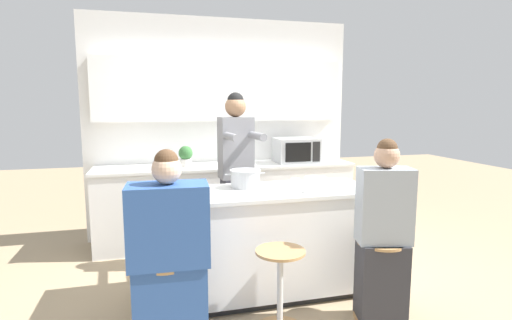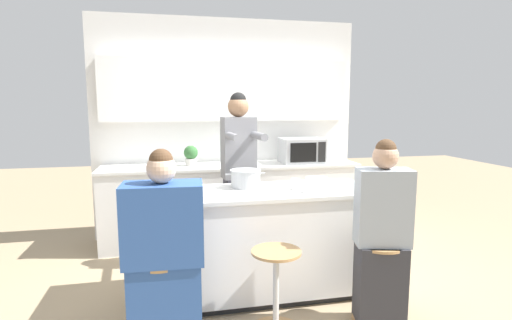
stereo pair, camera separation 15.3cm
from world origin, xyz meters
name	(u,v)px [view 2 (the right image)]	position (x,y,z in m)	size (l,w,h in m)	color
ground_plane	(258,293)	(0.00, 0.00, 0.00)	(16.00, 16.00, 0.00)	tan
wall_back	(228,113)	(0.00, 1.75, 1.54)	(3.29, 0.22, 2.70)	white
back_counter	(232,202)	(0.00, 1.44, 0.47)	(3.06, 0.64, 0.94)	white
kitchen_island	(258,242)	(0.00, 0.00, 0.47)	(2.00, 0.71, 0.93)	black
bar_stool_leftmost	(162,300)	(-0.80, -0.61, 0.33)	(0.38, 0.38, 0.62)	tan
bar_stool_center	(276,289)	(0.00, -0.61, 0.33)	(0.38, 0.38, 0.62)	tan
bar_stool_rightmost	(379,280)	(0.80, -0.63, 0.33)	(0.38, 0.38, 0.62)	tan
person_cooking	(239,178)	(-0.04, 0.69, 0.91)	(0.38, 0.59, 1.77)	#383842
person_wrapped_blanket	(164,259)	(-0.78, -0.65, 0.64)	(0.53, 0.31, 1.38)	#2D5193
person_seated_near	(382,241)	(0.80, -0.65, 0.64)	(0.43, 0.34, 1.41)	#333338
cooking_pot	(246,178)	(-0.08, 0.14, 1.01)	(0.36, 0.27, 0.16)	#B7BABC
fruit_bowl	(156,189)	(-0.84, 0.07, 0.96)	(0.20, 0.20, 0.07)	silver
mixing_bowl_steel	(317,181)	(0.58, 0.11, 0.96)	(0.21, 0.21, 0.06)	white
coffee_cup_near	(306,188)	(0.37, -0.18, 0.97)	(0.10, 0.07, 0.08)	white
coffee_cup_far	(295,184)	(0.32, -0.03, 0.97)	(0.11, 0.08, 0.09)	white
banana_bunch	(164,195)	(-0.77, -0.14, 0.96)	(0.18, 0.13, 0.06)	yellow
microwave	(302,151)	(0.87, 1.41, 1.09)	(0.52, 0.39, 0.30)	#B2B5B7
potted_plant	(191,155)	(-0.48, 1.44, 1.06)	(0.16, 0.16, 0.24)	beige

